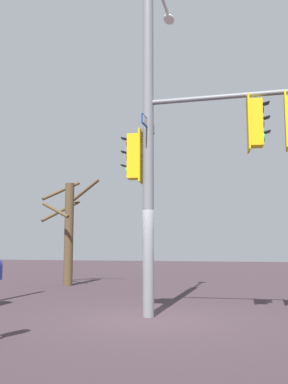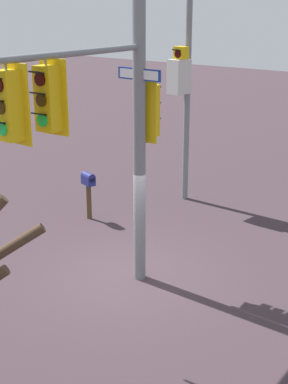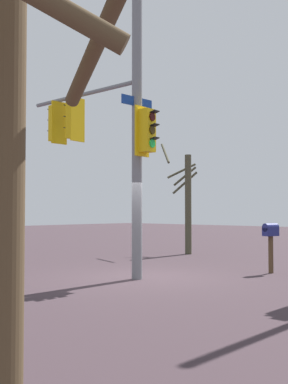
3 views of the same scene
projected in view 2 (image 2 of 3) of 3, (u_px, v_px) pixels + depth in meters
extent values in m
plane|color=#3B2C32|center=(129.00, 276.00, 12.70)|extent=(80.00, 80.00, 0.00)
cylinder|color=slate|center=(139.00, 66.00, 11.08)|extent=(0.27, 0.27, 9.55)
cylinder|color=slate|center=(62.00, 54.00, 9.30)|extent=(4.35, 0.22, 0.12)
cube|color=gold|center=(48.00, 99.00, 9.23)|extent=(0.33, 0.39, 1.10)
cube|color=gold|center=(54.00, 97.00, 9.37)|extent=(0.10, 0.56, 1.30)
cylinder|color=#2F0403|center=(40.00, 79.00, 8.99)|extent=(0.05, 0.22, 0.22)
cube|color=black|center=(36.00, 72.00, 8.89)|extent=(0.18, 0.22, 0.06)
cylinder|color=#352504|center=(41.00, 100.00, 9.10)|extent=(0.05, 0.22, 0.22)
cube|color=black|center=(37.00, 93.00, 9.00)|extent=(0.18, 0.22, 0.06)
cylinder|color=#19D147|center=(42.00, 120.00, 9.21)|extent=(0.05, 0.22, 0.22)
cube|color=black|center=(39.00, 114.00, 9.11)|extent=(0.18, 0.22, 0.06)
cylinder|color=slate|center=(45.00, 61.00, 9.03)|extent=(0.04, 0.04, 0.15)
cube|color=gold|center=(9.00, 106.00, 8.60)|extent=(0.31, 0.37, 1.10)
cube|color=gold|center=(18.00, 104.00, 8.72)|extent=(0.05, 0.56, 1.30)
cylinder|color=#352504|center=(0.00, 107.00, 8.48)|extent=(0.04, 0.22, 0.22)
cylinder|color=#19D147|center=(2.00, 129.00, 8.59)|extent=(0.04, 0.22, 0.22)
cylinder|color=slate|center=(6.00, 65.00, 8.39)|extent=(0.04, 0.04, 0.15)
cube|color=gold|center=(149.00, 111.00, 11.66)|extent=(0.33, 0.39, 1.10)
cube|color=gold|center=(145.00, 112.00, 11.52)|extent=(0.09, 0.56, 1.30)
cylinder|color=#2F0403|center=(153.00, 94.00, 11.68)|extent=(0.05, 0.22, 0.22)
cube|color=black|center=(155.00, 88.00, 11.70)|extent=(0.18, 0.22, 0.06)
cylinder|color=#352504|center=(153.00, 110.00, 11.79)|extent=(0.05, 0.22, 0.22)
cube|color=black|center=(155.00, 103.00, 11.81)|extent=(0.18, 0.22, 0.06)
cylinder|color=#19D147|center=(153.00, 125.00, 11.90)|extent=(0.05, 0.22, 0.22)
cube|color=black|center=(155.00, 119.00, 11.92)|extent=(0.18, 0.22, 0.06)
cube|color=navy|center=(139.00, 74.00, 11.13)|extent=(0.05, 1.10, 0.24)
cube|color=white|center=(139.00, 74.00, 11.11)|extent=(0.03, 1.00, 0.18)
cylinder|color=slate|center=(188.00, 65.00, 16.38)|extent=(0.19, 0.19, 8.46)
cube|color=silver|center=(179.00, 77.00, 16.22)|extent=(0.64, 0.54, 1.00)
cube|color=gold|center=(181.00, 66.00, 16.17)|extent=(0.32, 0.37, 1.10)
cylinder|color=#2F0403|center=(178.00, 54.00, 15.94)|extent=(0.04, 0.22, 0.22)
cube|color=black|center=(176.00, 50.00, 15.84)|extent=(0.17, 0.22, 0.06)
cylinder|color=#352504|center=(177.00, 66.00, 16.05)|extent=(0.04, 0.22, 0.22)
cube|color=black|center=(176.00, 62.00, 15.96)|extent=(0.17, 0.22, 0.06)
cylinder|color=#19D147|center=(177.00, 78.00, 16.16)|extent=(0.04, 0.22, 0.22)
cube|color=black|center=(176.00, 74.00, 16.07)|extent=(0.17, 0.22, 0.06)
cube|color=#4C3823|center=(89.00, 202.00, 15.92)|extent=(0.10, 0.10, 1.05)
cube|color=navy|center=(88.00, 181.00, 15.71)|extent=(0.35, 0.49, 0.24)
cylinder|color=navy|center=(88.00, 177.00, 15.67)|extent=(0.35, 0.49, 0.24)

